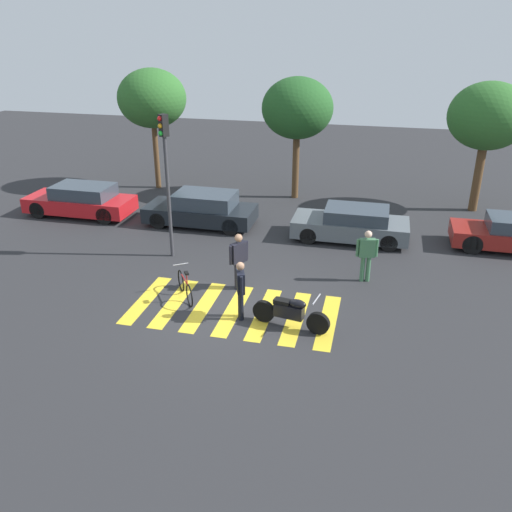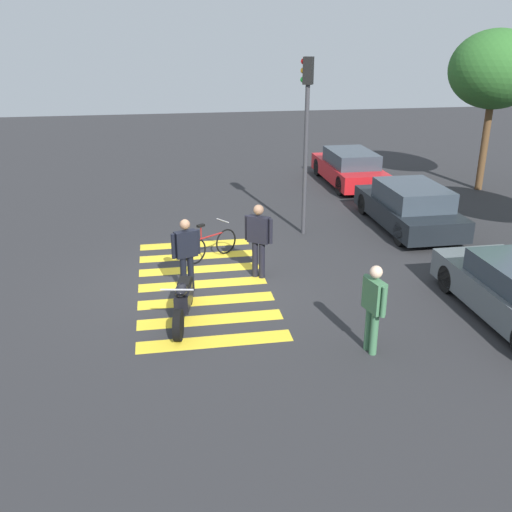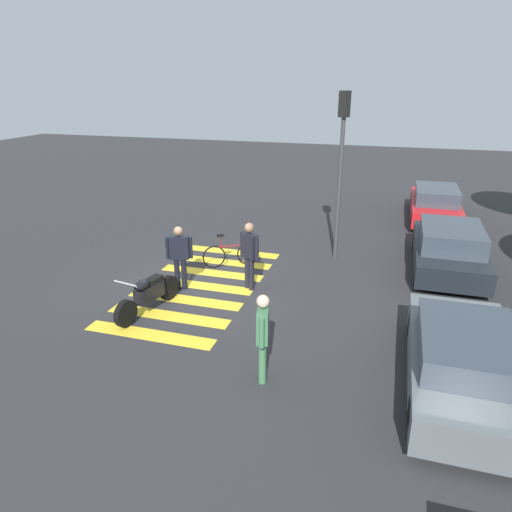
{
  "view_description": "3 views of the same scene",
  "coord_description": "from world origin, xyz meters",
  "px_view_note": "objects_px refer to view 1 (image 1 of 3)",
  "views": [
    {
      "loc": [
        3.75,
        -12.79,
        7.62
      ],
      "look_at": [
        0.36,
        1.24,
        1.19
      ],
      "focal_mm": 37.52,
      "sensor_mm": 36.0,
      "label": 1
    },
    {
      "loc": [
        12.26,
        -0.84,
        5.5
      ],
      "look_at": [
        0.35,
        1.19,
        0.76
      ],
      "focal_mm": 40.39,
      "sensor_mm": 36.0,
      "label": 2
    },
    {
      "loc": [
        10.5,
        4.76,
        5.15
      ],
      "look_at": [
        0.15,
        1.63,
        1.07
      ],
      "focal_mm": 32.88,
      "sensor_mm": 36.0,
      "label": 3
    }
  ],
  "objects_px": {
    "leaning_bicycle": "(185,287)",
    "police_motorcycle": "(290,312)",
    "officer_by_motorcycle": "(239,257)",
    "car_red_convertible": "(81,201)",
    "traffic_light_pole": "(166,166)",
    "pedestrian_bystander": "(367,253)",
    "car_grey_coupe": "(352,224)",
    "officer_on_foot": "(241,287)",
    "car_black_suv": "(202,209)"
  },
  "relations": [
    {
      "from": "leaning_bicycle",
      "to": "police_motorcycle",
      "type": "bearing_deg",
      "value": -14.7
    },
    {
      "from": "officer_by_motorcycle",
      "to": "car_red_convertible",
      "type": "height_order",
      "value": "officer_by_motorcycle"
    },
    {
      "from": "traffic_light_pole",
      "to": "leaning_bicycle",
      "type": "bearing_deg",
      "value": -61.19
    },
    {
      "from": "officer_by_motorcycle",
      "to": "car_red_convertible",
      "type": "relative_size",
      "value": 0.4
    },
    {
      "from": "officer_by_motorcycle",
      "to": "police_motorcycle",
      "type": "bearing_deg",
      "value": -44.13
    },
    {
      "from": "pedestrian_bystander",
      "to": "car_grey_coupe",
      "type": "bearing_deg",
      "value": 101.5
    },
    {
      "from": "officer_on_foot",
      "to": "officer_by_motorcycle",
      "type": "xyz_separation_m",
      "value": [
        -0.51,
        1.71,
        0.07
      ]
    },
    {
      "from": "traffic_light_pole",
      "to": "car_red_convertible",
      "type": "bearing_deg",
      "value": 149.42
    },
    {
      "from": "car_red_convertible",
      "to": "car_grey_coupe",
      "type": "relative_size",
      "value": 1.05
    },
    {
      "from": "leaning_bicycle",
      "to": "traffic_light_pole",
      "type": "bearing_deg",
      "value": 118.81
    },
    {
      "from": "officer_by_motorcycle",
      "to": "car_grey_coupe",
      "type": "height_order",
      "value": "officer_by_motorcycle"
    },
    {
      "from": "police_motorcycle",
      "to": "car_grey_coupe",
      "type": "bearing_deg",
      "value": 80.69
    },
    {
      "from": "car_red_convertible",
      "to": "traffic_light_pole",
      "type": "bearing_deg",
      "value": -30.58
    },
    {
      "from": "leaning_bicycle",
      "to": "officer_on_foot",
      "type": "distance_m",
      "value": 2.11
    },
    {
      "from": "pedestrian_bystander",
      "to": "car_red_convertible",
      "type": "height_order",
      "value": "pedestrian_bystander"
    },
    {
      "from": "pedestrian_bystander",
      "to": "officer_on_foot",
      "type": "bearing_deg",
      "value": -135.63
    },
    {
      "from": "leaning_bicycle",
      "to": "traffic_light_pole",
      "type": "height_order",
      "value": "traffic_light_pole"
    },
    {
      "from": "car_red_convertible",
      "to": "car_black_suv",
      "type": "bearing_deg",
      "value": 1.08
    },
    {
      "from": "leaning_bicycle",
      "to": "pedestrian_bystander",
      "type": "height_order",
      "value": "pedestrian_bystander"
    },
    {
      "from": "police_motorcycle",
      "to": "officer_on_foot",
      "type": "height_order",
      "value": "officer_on_foot"
    },
    {
      "from": "officer_by_motorcycle",
      "to": "car_grey_coupe",
      "type": "bearing_deg",
      "value": 57.98
    },
    {
      "from": "car_grey_coupe",
      "to": "traffic_light_pole",
      "type": "bearing_deg",
      "value": -153.12
    },
    {
      "from": "officer_by_motorcycle",
      "to": "leaning_bicycle",
      "type": "bearing_deg",
      "value": -143.93
    },
    {
      "from": "officer_on_foot",
      "to": "car_grey_coupe",
      "type": "xyz_separation_m",
      "value": [
        2.52,
        6.56,
        -0.37
      ]
    },
    {
      "from": "officer_by_motorcycle",
      "to": "pedestrian_bystander",
      "type": "height_order",
      "value": "officer_by_motorcycle"
    },
    {
      "from": "car_black_suv",
      "to": "car_grey_coupe",
      "type": "height_order",
      "value": "car_black_suv"
    },
    {
      "from": "leaning_bicycle",
      "to": "car_red_convertible",
      "type": "xyz_separation_m",
      "value": [
        -6.83,
        5.95,
        0.26
      ]
    },
    {
      "from": "officer_by_motorcycle",
      "to": "car_grey_coupe",
      "type": "distance_m",
      "value": 5.73
    },
    {
      "from": "leaning_bicycle",
      "to": "traffic_light_pole",
      "type": "xyz_separation_m",
      "value": [
        -1.55,
        2.83,
        2.85
      ]
    },
    {
      "from": "police_motorcycle",
      "to": "car_grey_coupe",
      "type": "relative_size",
      "value": 0.51
    },
    {
      "from": "car_grey_coupe",
      "to": "officer_by_motorcycle",
      "type": "bearing_deg",
      "value": -122.02
    },
    {
      "from": "leaning_bicycle",
      "to": "car_black_suv",
      "type": "bearing_deg",
      "value": 104.27
    },
    {
      "from": "officer_by_motorcycle",
      "to": "car_red_convertible",
      "type": "bearing_deg",
      "value": 148.95
    },
    {
      "from": "car_red_convertible",
      "to": "officer_on_foot",
      "type": "bearing_deg",
      "value": -37.34
    },
    {
      "from": "car_black_suv",
      "to": "traffic_light_pole",
      "type": "xyz_separation_m",
      "value": [
        -0.02,
        -3.22,
        2.58
      ]
    },
    {
      "from": "pedestrian_bystander",
      "to": "car_red_convertible",
      "type": "relative_size",
      "value": 0.38
    },
    {
      "from": "police_motorcycle",
      "to": "car_black_suv",
      "type": "bearing_deg",
      "value": 125.02
    },
    {
      "from": "police_motorcycle",
      "to": "car_red_convertible",
      "type": "height_order",
      "value": "car_red_convertible"
    },
    {
      "from": "officer_on_foot",
      "to": "car_red_convertible",
      "type": "xyz_separation_m",
      "value": [
        -8.72,
        6.65,
        -0.33
      ]
    },
    {
      "from": "officer_by_motorcycle",
      "to": "pedestrian_bystander",
      "type": "distance_m",
      "value": 3.99
    },
    {
      "from": "police_motorcycle",
      "to": "pedestrian_bystander",
      "type": "relative_size",
      "value": 1.27
    },
    {
      "from": "officer_on_foot",
      "to": "pedestrian_bystander",
      "type": "height_order",
      "value": "same"
    },
    {
      "from": "pedestrian_bystander",
      "to": "car_grey_coupe",
      "type": "xyz_separation_m",
      "value": [
        -0.7,
        3.42,
        -0.37
      ]
    },
    {
      "from": "car_grey_coupe",
      "to": "car_black_suv",
      "type": "bearing_deg",
      "value": 178.11
    },
    {
      "from": "car_black_suv",
      "to": "police_motorcycle",
      "type": "bearing_deg",
      "value": -54.98
    },
    {
      "from": "officer_on_foot",
      "to": "car_grey_coupe",
      "type": "bearing_deg",
      "value": 69.02
    },
    {
      "from": "police_motorcycle",
      "to": "traffic_light_pole",
      "type": "bearing_deg",
      "value": 142.77
    },
    {
      "from": "leaning_bicycle",
      "to": "traffic_light_pole",
      "type": "distance_m",
      "value": 4.3
    },
    {
      "from": "police_motorcycle",
      "to": "officer_by_motorcycle",
      "type": "relative_size",
      "value": 1.2
    },
    {
      "from": "pedestrian_bystander",
      "to": "car_black_suv",
      "type": "distance_m",
      "value": 7.57
    }
  ]
}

